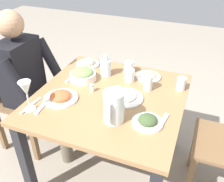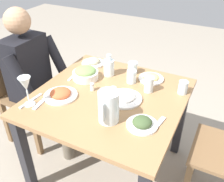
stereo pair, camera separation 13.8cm
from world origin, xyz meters
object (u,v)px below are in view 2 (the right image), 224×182
plate_beans (93,62)px  plate_yoghurt (124,97)px  chair_near (22,87)px  wine_glass (26,85)px  water_glass_center (149,84)px  salt_shaker (92,87)px  water_glass_far_left (183,87)px  diner_near (38,78)px  water_pitcher (109,107)px  plate_dolmas (142,123)px  oil_carafe (109,68)px  salad_bowl (85,73)px  plate_fries (151,78)px  water_glass_near_left (133,68)px  water_glass_far_right (132,76)px  plate_rice_curry (61,94)px  dining_table (109,108)px

plate_beans → plate_yoghurt: bearing=51.7°
chair_near → wine_glass: wine_glass is taller
water_glass_center → salt_shaker: water_glass_center is taller
water_glass_far_left → salt_shaker: bearing=-66.3°
diner_near → water_pitcher: diner_near is taller
water_pitcher → plate_beans: size_ratio=1.03×
plate_dolmas → water_glass_far_left: bearing=164.5°
diner_near → oil_carafe: 0.57m
water_pitcher → plate_dolmas: water_pitcher is taller
salad_bowl → wine_glass: (0.44, -0.14, 0.10)m
plate_dolmas → chair_near: bearing=-100.8°
plate_fries → salt_shaker: (0.32, -0.31, 0.01)m
chair_near → oil_carafe: bearing=106.4°
water_pitcher → plate_yoghurt: size_ratio=0.83×
water_pitcher → water_glass_near_left: (-0.58, -0.10, -0.05)m
salt_shaker → diner_near: bearing=-93.4°
water_glass_center → salt_shaker: bearing=-64.9°
water_pitcher → salad_bowl: bearing=-132.9°
plate_beans → diner_near: bearing=-45.7°
water_glass_far_right → plate_beans: bearing=-107.7°
chair_near → salad_bowl: bearing=98.3°
water_glass_center → salt_shaker: size_ratio=1.98×
water_pitcher → water_glass_far_left: size_ratio=2.12×
water_glass_near_left → wine_glass: size_ratio=0.44×
chair_near → salt_shaker: bearing=87.6°
diner_near → wine_glass: (0.35, 0.25, 0.19)m
chair_near → plate_rice_curry: bearing=71.9°
salad_bowl → plate_dolmas: 0.64m
water_glass_near_left → chair_near: bearing=-69.8°
diner_near → water_glass_far_left: diner_near is taller
salad_bowl → plate_beans: salad_bowl is taller
plate_beans → oil_carafe: 0.23m
chair_near → wine_glass: bearing=52.6°
dining_table → water_glass_near_left: water_glass_near_left is taller
chair_near → plate_beans: size_ratio=4.80×
water_glass_far_right → wine_glass: 0.72m
water_glass_center → water_glass_near_left: water_glass_center is taller
water_glass_near_left → water_glass_far_right: bearing=19.7°
plate_rice_curry → water_glass_far_left: size_ratio=2.46×
chair_near → salad_bowl: (-0.09, 0.60, 0.24)m
dining_table → salad_bowl: bearing=-115.8°
plate_yoghurt → water_glass_far_right: bearing=-168.5°
water_glass_center → oil_carafe: 0.35m
plate_fries → water_glass_near_left: size_ratio=2.10×
salad_bowl → wine_glass: wine_glass is taller
diner_near → plate_rice_curry: bearing=63.1°
dining_table → plate_fries: plate_fries is taller
chair_near → water_glass_center: chair_near is taller
wine_glass → salt_shaker: bearing=140.3°
wine_glass → oil_carafe: 0.63m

